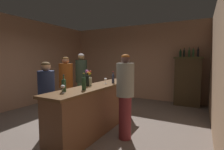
# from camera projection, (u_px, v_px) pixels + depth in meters

# --- Properties ---
(floor) EXTENTS (8.80, 8.80, 0.00)m
(floor) POSITION_uv_depth(u_px,v_px,m) (83.00, 125.00, 4.09)
(floor) COLOR #6E6057
(floor) RESTS_ON ground
(wall_back) EXTENTS (5.60, 0.12, 2.95)m
(wall_back) POSITION_uv_depth(u_px,v_px,m) (134.00, 62.00, 6.98)
(wall_back) COLOR #A77C61
(wall_back) RESTS_ON ground
(wall_left) EXTENTS (0.12, 6.89, 2.95)m
(wall_left) POSITION_uv_depth(u_px,v_px,m) (10.00, 63.00, 5.26)
(wall_left) COLOR #A6795D
(wall_left) RESTS_ON ground
(wall_right) EXTENTS (0.12, 6.89, 2.95)m
(wall_right) POSITION_uv_depth(u_px,v_px,m) (224.00, 67.00, 2.64)
(wall_right) COLOR #A58060
(wall_right) RESTS_ON ground
(bar_counter) EXTENTS (0.58, 2.74, 1.02)m
(bar_counter) POSITION_uv_depth(u_px,v_px,m) (97.00, 108.00, 3.74)
(bar_counter) COLOR brown
(bar_counter) RESTS_ON ground
(display_cabinet) EXTENTS (0.91, 0.47, 1.67)m
(display_cabinet) POSITION_uv_depth(u_px,v_px,m) (188.00, 80.00, 5.77)
(display_cabinet) COLOR #3A2C19
(display_cabinet) RESTS_ON ground
(wine_bottle_rose) EXTENTS (0.08, 0.08, 0.30)m
(wine_bottle_rose) POSITION_uv_depth(u_px,v_px,m) (64.00, 84.00, 2.99)
(wine_bottle_rose) COLOR #2C5132
(wine_bottle_rose) RESTS_ON bar_counter
(wine_bottle_riesling) EXTENTS (0.07, 0.07, 0.33)m
(wine_bottle_riesling) POSITION_uv_depth(u_px,v_px,m) (120.00, 75.00, 4.75)
(wine_bottle_riesling) COLOR #432B16
(wine_bottle_riesling) RESTS_ON bar_counter
(wine_bottle_merlot) EXTENTS (0.08, 0.08, 0.32)m
(wine_bottle_merlot) POSITION_uv_depth(u_px,v_px,m) (84.00, 83.00, 3.15)
(wine_bottle_merlot) COLOR #284C30
(wine_bottle_merlot) RESTS_ON bar_counter
(wine_bottle_syrah) EXTENTS (0.06, 0.06, 0.29)m
(wine_bottle_syrah) POSITION_uv_depth(u_px,v_px,m) (113.00, 78.00, 4.04)
(wine_bottle_syrah) COLOR #25293B
(wine_bottle_syrah) RESTS_ON bar_counter
(wine_bottle_pinot) EXTENTS (0.07, 0.07, 0.30)m
(wine_bottle_pinot) POSITION_uv_depth(u_px,v_px,m) (88.00, 80.00, 3.58)
(wine_bottle_pinot) COLOR black
(wine_bottle_pinot) RESTS_ON bar_counter
(wine_glass_front) EXTENTS (0.07, 0.07, 0.14)m
(wine_glass_front) POSITION_uv_depth(u_px,v_px,m) (106.00, 79.00, 3.96)
(wine_glass_front) COLOR white
(wine_glass_front) RESTS_ON bar_counter
(wine_glass_mid) EXTENTS (0.08, 0.08, 0.14)m
(wine_glass_mid) POSITION_uv_depth(u_px,v_px,m) (63.00, 87.00, 2.84)
(wine_glass_mid) COLOR white
(wine_glass_mid) RESTS_ON bar_counter
(flower_arrangement) EXTENTS (0.15, 0.13, 0.34)m
(flower_arrangement) POSITION_uv_depth(u_px,v_px,m) (89.00, 79.00, 3.72)
(flower_arrangement) COLOR #A4A684
(flower_arrangement) RESTS_ON bar_counter
(cheese_plate) EXTENTS (0.16, 0.16, 0.01)m
(cheese_plate) POSITION_uv_depth(u_px,v_px,m) (121.00, 81.00, 4.44)
(cheese_plate) COLOR white
(cheese_plate) RESTS_ON bar_counter
(display_bottle_left) EXTENTS (0.08, 0.08, 0.29)m
(display_bottle_left) POSITION_uv_depth(u_px,v_px,m) (180.00, 53.00, 5.81)
(display_bottle_left) COLOR black
(display_bottle_left) RESTS_ON display_cabinet
(display_bottle_midleft) EXTENTS (0.07, 0.07, 0.32)m
(display_bottle_midleft) POSITION_uv_depth(u_px,v_px,m) (184.00, 53.00, 5.76)
(display_bottle_midleft) COLOR black
(display_bottle_midleft) RESTS_ON display_cabinet
(display_bottle_center) EXTENTS (0.07, 0.07, 0.32)m
(display_bottle_center) POSITION_uv_depth(u_px,v_px,m) (189.00, 53.00, 5.68)
(display_bottle_center) COLOR #284928
(display_bottle_center) RESTS_ON display_cabinet
(display_bottle_midright) EXTENTS (0.07, 0.07, 0.32)m
(display_bottle_midright) POSITION_uv_depth(u_px,v_px,m) (193.00, 52.00, 5.62)
(display_bottle_midright) COLOR #264D2D
(display_bottle_midright) RESTS_ON display_cabinet
(display_bottle_right) EXTENTS (0.07, 0.07, 0.33)m
(display_bottle_right) POSITION_uv_depth(u_px,v_px,m) (198.00, 52.00, 5.55)
(display_bottle_right) COLOR black
(display_bottle_right) RESTS_ON display_cabinet
(patron_tall) EXTENTS (0.33, 0.33, 1.54)m
(patron_tall) POSITION_uv_depth(u_px,v_px,m) (47.00, 95.00, 3.46)
(patron_tall) COLOR #312933
(patron_tall) RESTS_ON ground
(patron_in_navy) EXTENTS (0.36, 0.36, 1.77)m
(patron_in_navy) POSITION_uv_depth(u_px,v_px,m) (81.00, 79.00, 5.29)
(patron_in_navy) COLOR #416C4E
(patron_in_navy) RESTS_ON ground
(patron_near_entrance) EXTENTS (0.36, 0.36, 1.66)m
(patron_near_entrance) POSITION_uv_depth(u_px,v_px,m) (66.00, 85.00, 4.53)
(patron_near_entrance) COLOR #A18B8E
(patron_near_entrance) RESTS_ON ground
(bartender) EXTENTS (0.35, 0.35, 1.69)m
(bartender) POSITION_uv_depth(u_px,v_px,m) (125.00, 93.00, 3.32)
(bartender) COLOR maroon
(bartender) RESTS_ON ground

